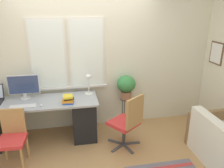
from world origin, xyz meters
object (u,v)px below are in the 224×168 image
at_px(monitor, 24,86).
at_px(book_stack, 68,99).
at_px(mouse, 41,105).
at_px(plant_stand, 126,102).
at_px(potted_plant, 126,85).
at_px(desk_lamp, 89,81).
at_px(desk_chair_wooden, 12,137).
at_px(office_chair_swivel, 128,121).
at_px(keyboard, 23,107).

bearing_deg(monitor, book_stack, -24.13).
height_order(mouse, book_stack, book_stack).
xyz_separation_m(book_stack, plant_stand, (1.08, 0.39, -0.32)).
height_order(monitor, potted_plant, monitor).
distance_m(desk_lamp, desk_chair_wooden, 1.50).
bearing_deg(mouse, plant_stand, 15.96).
xyz_separation_m(monitor, office_chair_swivel, (1.66, -0.64, -0.49)).
distance_m(book_stack, potted_plant, 1.15).
distance_m(keyboard, office_chair_swivel, 1.69).
bearing_deg(mouse, desk_lamp, 25.44).
bearing_deg(keyboard, desk_chair_wooden, -107.03).
relative_size(desk_chair_wooden, potted_plant, 1.84).
height_order(monitor, book_stack, monitor).
distance_m(desk_lamp, plant_stand, 0.87).
xyz_separation_m(desk_lamp, potted_plant, (0.71, 0.05, -0.15)).
height_order(monitor, plant_stand, monitor).
relative_size(keyboard, plant_stand, 0.69).
relative_size(monitor, book_stack, 2.56).
height_order(keyboard, book_stack, book_stack).
bearing_deg(desk_lamp, desk_chair_wooden, -148.33).
height_order(book_stack, plant_stand, book_stack).
height_order(mouse, desk_chair_wooden, desk_chair_wooden).
xyz_separation_m(monitor, desk_lamp, (1.10, 0.01, 0.02)).
bearing_deg(plant_stand, desk_chair_wooden, -157.50).
bearing_deg(monitor, plant_stand, 2.06).
distance_m(keyboard, desk_chair_wooden, 0.50).
distance_m(desk_lamp, book_stack, 0.53).
height_order(mouse, potted_plant, potted_plant).
xyz_separation_m(monitor, keyboard, (0.02, -0.35, -0.22)).
bearing_deg(office_chair_swivel, desk_lamp, -85.81).
height_order(desk_lamp, plant_stand, desk_lamp).
distance_m(keyboard, potted_plant, 1.84).
xyz_separation_m(desk_chair_wooden, potted_plant, (1.90, 0.79, 0.39)).
distance_m(mouse, desk_chair_wooden, 0.62).
xyz_separation_m(desk_lamp, plant_stand, (0.71, 0.05, -0.50)).
bearing_deg(potted_plant, office_chair_swivel, -101.80).
bearing_deg(desk_chair_wooden, potted_plant, 25.64).
xyz_separation_m(office_chair_swivel, potted_plant, (0.15, 0.71, 0.36)).
xyz_separation_m(monitor, book_stack, (0.73, -0.32, -0.16)).
height_order(mouse, office_chair_swivel, office_chair_swivel).
bearing_deg(office_chair_swivel, plant_stand, -137.97).
distance_m(monitor, plant_stand, 1.87).
bearing_deg(mouse, book_stack, 5.46).
height_order(desk_chair_wooden, office_chair_swivel, office_chair_swivel).
bearing_deg(keyboard, plant_stand, 12.93).
relative_size(keyboard, desk_lamp, 1.08).
bearing_deg(keyboard, book_stack, 1.67).
bearing_deg(book_stack, desk_chair_wooden, -154.17).
distance_m(plant_stand, potted_plant, 0.35).
height_order(desk_lamp, office_chair_swivel, desk_lamp).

